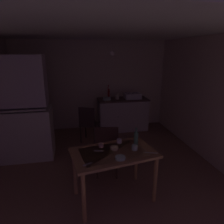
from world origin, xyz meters
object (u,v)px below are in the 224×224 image
at_px(chair_far_side, 107,150).
at_px(chair_by_counter, 89,123).
at_px(mixing_bowl_counter, 107,99).
at_px(dining_table, 114,158).
at_px(sink_basin, 132,96).
at_px(teacup_mint, 119,141).
at_px(hutch_cabinet, 23,112).
at_px(glass_bottle, 136,139).
at_px(hand_pump, 109,93).
at_px(serving_bowl_wide, 120,158).

height_order(chair_far_side, chair_by_counter, chair_far_side).
bearing_deg(mixing_bowl_counter, dining_table, -97.33).
relative_size(sink_basin, teacup_mint, 5.94).
bearing_deg(hutch_cabinet, dining_table, -45.62).
relative_size(hutch_cabinet, chair_by_counter, 2.30).
relative_size(chair_far_side, chair_by_counter, 1.06).
xyz_separation_m(sink_basin, chair_far_side, (-1.08, -2.16, -0.46)).
height_order(hutch_cabinet, sink_basin, hutch_cabinet).
bearing_deg(glass_bottle, dining_table, -160.94).
height_order(sink_basin, chair_by_counter, sink_basin).
relative_size(chair_far_side, teacup_mint, 12.96).
height_order(sink_basin, glass_bottle, glass_bottle).
bearing_deg(glass_bottle, hand_pump, 88.82).
relative_size(chair_far_side, serving_bowl_wide, 6.96).
bearing_deg(dining_table, serving_bowl_wide, -78.28).
bearing_deg(hand_pump, mixing_bowl_counter, -125.23).
bearing_deg(dining_table, mixing_bowl_counter, 82.67).
height_order(mixing_bowl_counter, glass_bottle, glass_bottle).
distance_m(dining_table, glass_bottle, 0.44).
bearing_deg(sink_basin, teacup_mint, -110.80).
distance_m(hutch_cabinet, serving_bowl_wide, 2.36).
bearing_deg(chair_far_side, sink_basin, 63.50).
bearing_deg(hutch_cabinet, glass_bottle, -37.29).
height_order(hutch_cabinet, hand_pump, hutch_cabinet).
bearing_deg(sink_basin, dining_table, -111.42).
bearing_deg(chair_by_counter, chair_far_side, -81.94).
bearing_deg(dining_table, chair_far_side, 90.37).
distance_m(sink_basin, chair_by_counter, 1.54).
bearing_deg(serving_bowl_wide, sink_basin, 70.71).
distance_m(hutch_cabinet, teacup_mint, 2.10).
relative_size(hand_pump, chair_by_counter, 0.43).
height_order(sink_basin, serving_bowl_wide, sink_basin).
relative_size(sink_basin, glass_bottle, 1.52).
xyz_separation_m(hutch_cabinet, chair_by_counter, (1.31, 0.48, -0.49)).
xyz_separation_m(hand_pump, mixing_bowl_counter, (-0.07, -0.10, -0.13)).
bearing_deg(hand_pump, sink_basin, -3.92).
distance_m(sink_basin, dining_table, 2.95).
height_order(hutch_cabinet, glass_bottle, hutch_cabinet).
xyz_separation_m(chair_far_side, glass_bottle, (0.36, -0.45, 0.39)).
bearing_deg(hutch_cabinet, serving_bowl_wide, -48.40).
distance_m(hutch_cabinet, sink_basin, 2.85).
bearing_deg(hutch_cabinet, teacup_mint, -37.75).
bearing_deg(teacup_mint, chair_by_counter, 101.13).
xyz_separation_m(hand_pump, chair_far_side, (-0.42, -2.21, -0.55)).
relative_size(chair_far_side, glass_bottle, 3.33).
bearing_deg(teacup_mint, sink_basin, 69.20).
height_order(hand_pump, mixing_bowl_counter, hand_pump).
relative_size(dining_table, teacup_mint, 17.06).
bearing_deg(hand_pump, dining_table, -98.44).
bearing_deg(chair_by_counter, glass_bottle, -73.44).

